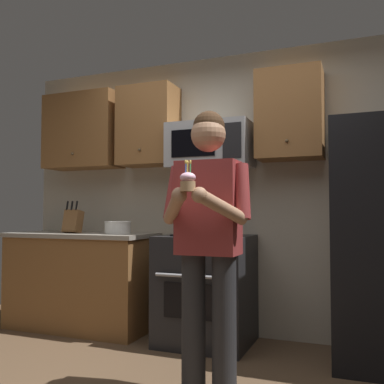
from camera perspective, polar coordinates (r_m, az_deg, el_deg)
name	(u,v)px	position (r m, az deg, el deg)	size (l,w,h in m)	color
wall_back	(235,193)	(4.07, 5.69, -0.16)	(4.40, 0.10, 2.60)	#B7AD99
oven_range	(206,289)	(3.80, 1.86, -12.68)	(0.76, 0.70, 0.93)	black
microwave	(210,146)	(3.90, 2.43, 6.14)	(0.74, 0.41, 0.40)	#9EA0A5
cabinet_row_upper	(156,126)	(4.21, -4.84, 8.68)	(2.78, 0.36, 0.76)	brown
counter_left	(81,280)	(4.43, -14.40, -11.17)	(1.44, 0.66, 0.92)	brown
knife_block	(73,221)	(4.38, -15.43, -3.74)	(0.16, 0.15, 0.32)	brown
bowl_large_white	(118,227)	(4.15, -9.78, -4.58)	(0.25, 0.25, 0.12)	white
person	(208,233)	(2.69, 2.11, -5.39)	(0.60, 0.48, 1.76)	#262628
cupcake	(188,181)	(2.38, -0.55, 1.43)	(0.09, 0.09, 0.17)	#A87F56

